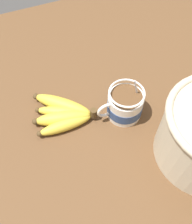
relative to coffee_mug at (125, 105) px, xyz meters
The scene contains 3 objects.
table 7.63cm from the coffee_mug, 19.89° to the left, with size 134.82×134.82×2.83cm.
coffee_mug is the anchor object (origin of this frame).
banana_bunch 18.28cm from the coffee_mug, 18.28° to the right, with size 18.47×16.61×4.34cm.
Camera 1 is at (19.94, 34.52, 65.83)cm, focal length 40.00 mm.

